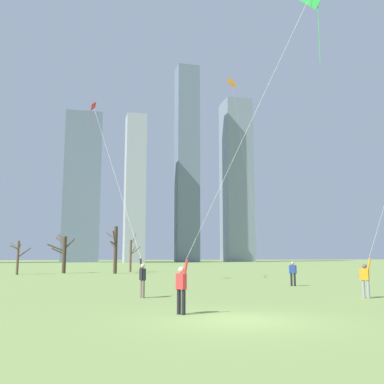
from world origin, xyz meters
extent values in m
plane|color=#7A934C|center=(0.00, 0.00, 0.00)|extent=(400.00, 400.00, 0.00)
cylinder|color=black|center=(-1.48, 1.85, 0.42)|extent=(0.14, 0.14, 0.85)
cylinder|color=black|center=(-1.35, 1.67, 0.42)|extent=(0.14, 0.14, 0.85)
cube|color=red|center=(-1.41, 1.76, 1.12)|extent=(0.36, 0.39, 0.54)
sphere|color=beige|center=(-1.41, 1.76, 1.51)|extent=(0.22, 0.22, 0.22)
cylinder|color=red|center=(-1.53, 1.93, 1.09)|extent=(0.09, 0.09, 0.55)
cylinder|color=red|center=(-1.29, 1.59, 1.59)|extent=(0.19, 0.22, 0.56)
cylinder|color=green|center=(1.83, -2.41, 8.49)|extent=(0.02, 0.02, 1.93)
cylinder|color=silver|center=(0.21, -0.46, 5.91)|extent=(3.02, 4.10, 8.14)
cylinder|color=#726656|center=(-1.94, 7.89, 0.42)|extent=(0.14, 0.14, 0.85)
cylinder|color=#726656|center=(-2.00, 8.10, 0.42)|extent=(0.14, 0.14, 0.85)
cube|color=black|center=(-1.97, 8.00, 1.12)|extent=(0.29, 0.38, 0.54)
sphere|color=beige|center=(-1.97, 8.00, 1.51)|extent=(0.22, 0.22, 0.22)
cylinder|color=black|center=(-1.91, 7.79, 1.09)|extent=(0.09, 0.09, 0.55)
cylinder|color=black|center=(-2.03, 8.20, 1.59)|extent=(0.15, 0.22, 0.56)
cube|color=red|center=(-4.46, 20.38, 13.62)|extent=(0.42, 0.86, 0.80)
cylinder|color=black|center=(-4.46, 20.38, 13.62)|extent=(0.35, 0.08, 0.48)
cylinder|color=red|center=(-4.66, 20.34, 12.72)|extent=(0.02, 0.02, 1.22)
cylinder|color=silver|center=(-3.25, 14.29, 7.73)|extent=(2.45, 12.19, 11.78)
cylinder|color=gray|center=(8.29, 5.42, 0.42)|extent=(0.14, 0.14, 0.85)
cylinder|color=gray|center=(8.43, 5.25, 0.42)|extent=(0.14, 0.14, 0.85)
cube|color=orange|center=(8.36, 5.33, 1.12)|extent=(0.37, 0.39, 0.54)
sphere|color=brown|center=(8.36, 5.33, 1.51)|extent=(0.22, 0.22, 0.22)
cylinder|color=orange|center=(8.22, 5.49, 1.09)|extent=(0.09, 0.09, 0.55)
cylinder|color=orange|center=(8.49, 5.17, 1.59)|extent=(0.20, 0.21, 0.56)
cylinder|color=black|center=(8.75, 13.88, 0.42)|extent=(0.14, 0.14, 0.85)
cylinder|color=black|center=(8.96, 13.83, 0.42)|extent=(0.14, 0.14, 0.85)
cube|color=#2D4CA5|center=(8.85, 13.85, 1.12)|extent=(0.37, 0.27, 0.54)
sphere|color=tan|center=(8.85, 13.85, 1.51)|extent=(0.22, 0.22, 0.22)
cylinder|color=#2D4CA5|center=(8.65, 13.90, 1.09)|extent=(0.09, 0.09, 0.55)
cylinder|color=#2D4CA5|center=(9.06, 13.81, 1.09)|extent=(0.09, 0.09, 0.55)
cube|color=orange|center=(7.00, 20.39, 16.67)|extent=(1.02, 0.41, 1.00)
cylinder|color=black|center=(7.00, 20.39, 16.67)|extent=(0.29, 0.29, 0.61)
cylinder|color=silver|center=(9.32, 22.73, 8.35)|extent=(4.65, 4.69, 16.63)
cylinder|color=#3F3833|center=(11.64, 25.07, 0.04)|extent=(0.10, 0.10, 0.08)
cylinder|color=brown|center=(0.83, 41.97, 1.97)|extent=(0.27, 0.27, 3.95)
cylinder|color=brown|center=(1.37, 41.60, 2.61)|extent=(1.21, 0.89, 1.04)
cylinder|color=brown|center=(1.16, 42.48, 2.63)|extent=(0.82, 1.14, 1.16)
cylinder|color=brown|center=(1.21, 42.67, 4.09)|extent=(0.89, 1.51, 1.54)
cylinder|color=#423326|center=(-7.05, 39.70, 2.11)|extent=(0.44, 0.44, 4.22)
cylinder|color=#423326|center=(-7.77, 39.79, 2.52)|extent=(1.51, 0.34, 0.80)
cylinder|color=#423326|center=(-6.53, 40.19, 3.39)|extent=(1.23, 1.16, 1.34)
cylinder|color=#423326|center=(-8.02, 39.82, 2.92)|extent=(2.01, 0.41, 0.92)
cylinder|color=#423326|center=(-7.47, 40.30, 4.07)|extent=(1.04, 1.38, 1.00)
cylinder|color=#423326|center=(-7.57, 40.16, 3.77)|extent=(1.25, 1.14, 0.97)
cylinder|color=#423326|center=(-1.36, 37.41, 2.67)|extent=(0.41, 0.41, 5.34)
cylinder|color=#423326|center=(-1.69, 37.06, 3.44)|extent=(0.80, 0.81, 0.45)
cylinder|color=#423326|center=(-1.85, 38.02, 4.24)|extent=(1.13, 1.35, 0.95)
cylinder|color=#423326|center=(-1.56, 37.94, 3.15)|extent=(0.63, 1.23, 0.77)
cylinder|color=#423326|center=(-1.56, 36.61, 4.02)|extent=(0.59, 1.74, 1.55)
cylinder|color=brown|center=(-11.74, 37.06, 1.80)|extent=(0.26, 0.26, 3.61)
cylinder|color=brown|center=(-12.10, 36.55, 2.88)|extent=(0.81, 1.10, 0.45)
cylinder|color=brown|center=(-12.17, 37.26, 3.08)|extent=(0.97, 0.51, 0.72)
cylinder|color=brown|center=(-11.71, 37.56, 2.91)|extent=(0.19, 1.09, 0.91)
cylinder|color=brown|center=(-11.19, 37.76, 2.35)|extent=(1.24, 1.52, 1.12)
cube|color=#9EA3AD|center=(8.95, 115.01, 22.05)|extent=(5.87, 6.98, 44.11)
cube|color=slate|center=(26.55, 122.31, 32.35)|extent=(7.18, 6.68, 64.69)
cube|color=slate|center=(-6.48, 128.42, 23.92)|extent=(11.41, 8.56, 47.85)
cube|color=gray|center=(46.71, 131.20, 28.79)|extent=(9.42, 10.56, 57.58)
camera|label=1|loc=(-4.67, -13.22, 2.00)|focal=40.67mm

